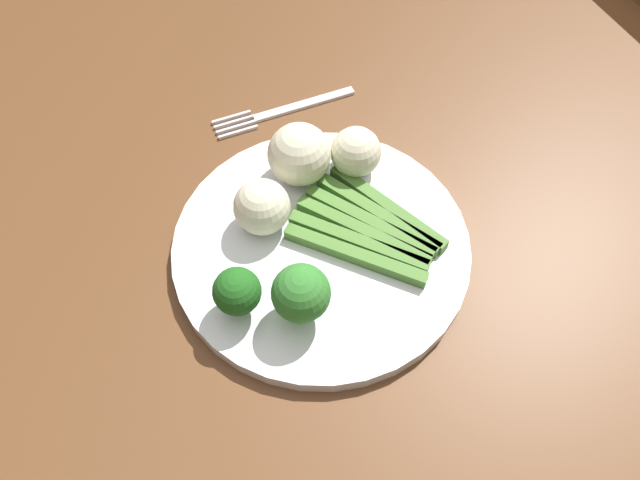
% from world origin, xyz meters
% --- Properties ---
extents(ground_plane, '(6.00, 6.00, 0.02)m').
position_xyz_m(ground_plane, '(0.00, 0.00, -0.01)').
color(ground_plane, '#B7A88E').
extents(dining_table, '(1.14, 1.07, 0.76)m').
position_xyz_m(dining_table, '(0.00, 0.00, 0.65)').
color(dining_table, brown).
rests_on(dining_table, ground_plane).
extents(chair, '(0.42, 0.42, 0.87)m').
position_xyz_m(chair, '(0.19, -0.67, 0.50)').
color(chair, olive).
rests_on(chair, ground_plane).
extents(plate, '(0.28, 0.28, 0.01)m').
position_xyz_m(plate, '(0.03, 0.00, 0.77)').
color(plate, white).
rests_on(plate, dining_table).
extents(asparagus_bundle, '(0.15, 0.13, 0.01)m').
position_xyz_m(asparagus_bundle, '(0.02, -0.05, 0.78)').
color(asparagus_bundle, '#47752D').
rests_on(asparagus_bundle, plate).
extents(broccoli_front, '(0.05, 0.05, 0.06)m').
position_xyz_m(broccoli_front, '(-0.03, 0.05, 0.81)').
color(broccoli_front, '#609E3D').
rests_on(broccoli_front, plate).
extents(broccoli_front_left, '(0.04, 0.04, 0.05)m').
position_xyz_m(broccoli_front_left, '(0.00, 0.09, 0.80)').
color(broccoli_front_left, '#4C7F2B').
rests_on(broccoli_front_left, plate).
extents(cauliflower_back_right, '(0.06, 0.06, 0.06)m').
position_xyz_m(cauliflower_back_right, '(0.11, -0.02, 0.81)').
color(cauliflower_back_right, beige).
rests_on(cauliflower_back_right, plate).
extents(cauliflower_right, '(0.05, 0.05, 0.05)m').
position_xyz_m(cauliflower_right, '(0.10, -0.07, 0.80)').
color(cauliflower_right, beige).
rests_on(cauliflower_right, plate).
extents(cauliflower_left, '(0.05, 0.05, 0.05)m').
position_xyz_m(cauliflower_left, '(0.07, 0.04, 0.80)').
color(cauliflower_left, beige).
rests_on(cauliflower_left, plate).
extents(fork, '(0.03, 0.17, 0.00)m').
position_xyz_m(fork, '(0.21, -0.04, 0.76)').
color(fork, silver).
rests_on(fork, dining_table).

